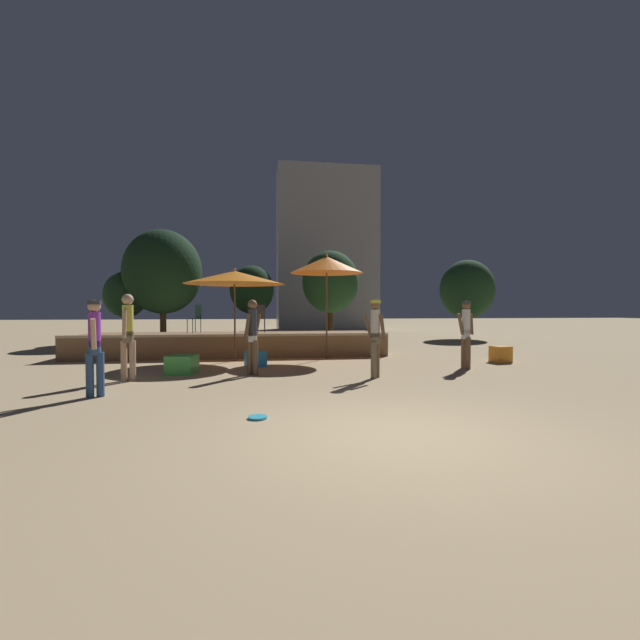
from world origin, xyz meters
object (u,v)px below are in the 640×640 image
cube_seat_2 (182,364)px  background_tree_3 (163,272)px  patio_umbrella_0 (327,265)px  background_tree_1 (125,295)px  person_2 (128,333)px  frisbee_disc (258,417)px  person_1 (466,330)px  background_tree_0 (467,290)px  patio_umbrella_1 (235,278)px  cube_seat_0 (501,354)px  person_4 (95,343)px  background_tree_2 (331,282)px  background_tree_4 (252,290)px  person_0 (253,334)px  bistro_chair_1 (260,316)px  person_3 (375,334)px  bistro_chair_0 (196,316)px  cube_seat_1 (256,359)px

cube_seat_2 → background_tree_3: bearing=103.9°
patio_umbrella_0 → background_tree_1: size_ratio=0.99×
person_2 → frisbee_disc: bearing=-47.3°
person_1 → background_tree_0: size_ratio=0.43×
patio_umbrella_1 → cube_seat_0: size_ratio=5.56×
person_4 → background_tree_2: 14.56m
frisbee_disc → background_tree_4: (-0.22, 16.93, 2.51)m
frisbee_disc → background_tree_3: 15.42m
person_2 → background_tree_1: (-3.25, 11.27, 1.14)m
person_2 → background_tree_2: (6.34, 11.27, 1.82)m
person_0 → cube_seat_2: bearing=26.9°
person_2 → background_tree_1: size_ratio=0.57×
person_0 → person_1: size_ratio=1.00×
person_4 → bistro_chair_1: (2.90, 6.19, 0.37)m
background_tree_3 → bistro_chair_1: bearing=-55.8°
person_4 → background_tree_0: size_ratio=0.42×
cube_seat_2 → background_tree_0: size_ratio=0.18×
person_2 → person_3: size_ratio=1.07×
person_0 → person_4: person_0 is taller
patio_umbrella_1 → background_tree_4: size_ratio=0.77×
patio_umbrella_1 → background_tree_1: background_tree_1 is taller
bistro_chair_0 → bistro_chair_1: (2.03, -0.14, 0.00)m
patio_umbrella_0 → background_tree_3: (-6.36, 7.54, 0.35)m
cube_seat_1 → background_tree_2: 10.38m
patio_umbrella_0 → patio_umbrella_1: 2.80m
cube_seat_1 → cube_seat_2: cube_seat_2 is taller
background_tree_3 → person_4: bearing=-83.5°
patio_umbrella_0 → background_tree_3: size_ratio=0.62×
person_3 → person_4: bearing=-37.4°
person_1 → person_3: size_ratio=1.00×
cube_seat_2 → person_2: 1.55m
person_1 → cube_seat_2: bearing=-103.9°
patio_umbrella_0 → background_tree_4: (-2.35, 10.00, -0.34)m
cube_seat_2 → background_tree_4: bearing=83.0°
background_tree_2 → person_4: bearing=-116.4°
cube_seat_0 → background_tree_3: size_ratio=0.10×
bistro_chair_1 → frisbee_disc: size_ratio=3.34×
frisbee_disc → background_tree_0: background_tree_0 is taller
person_0 → bistro_chair_1: (0.21, 4.06, 0.36)m
patio_umbrella_1 → background_tree_0: bearing=34.8°
cube_seat_2 → bistro_chair_1: bistro_chair_1 is taller
patio_umbrella_1 → background_tree_1: size_ratio=0.90×
patio_umbrella_1 → frisbee_disc: 7.20m
cube_seat_1 → person_4: bearing=-127.5°
cube_seat_1 → person_1: 5.53m
person_0 → person_2: 2.65m
background_tree_0 → background_tree_1: background_tree_0 is taller
bistro_chair_1 → background_tree_4: size_ratio=0.24×
bistro_chair_1 → background_tree_0: background_tree_0 is taller
person_3 → frisbee_disc: (-2.59, -3.16, -0.96)m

